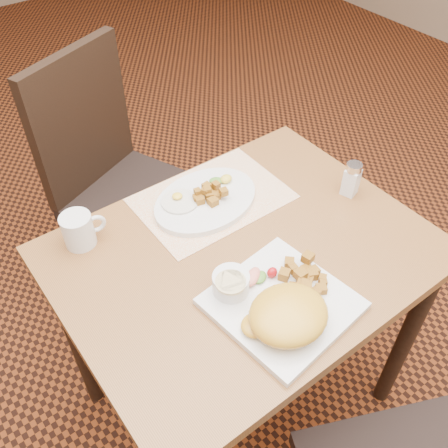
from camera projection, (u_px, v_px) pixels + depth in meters
ground at (239, 394)px, 1.76m from camera, size 8.00×8.00×0.00m
table at (244, 278)px, 1.31m from camera, size 0.90×0.70×0.75m
chair_far at (115, 174)px, 1.78m from camera, size 0.55×0.56×0.97m
placemat at (212, 198)px, 1.37m from camera, size 0.40×0.28×0.00m
plate_square at (282, 303)px, 1.11m from camera, size 0.31×0.31×0.02m
plate_oval at (206, 200)px, 1.35m from camera, size 0.33×0.26×0.02m
hollandaise_mound at (288, 315)px, 1.04m from camera, size 0.18×0.16×0.06m
ramekin at (231, 283)px, 1.11m from camera, size 0.09×0.09×0.05m
garnish_sq at (259, 276)px, 1.14m from camera, size 0.09×0.06×0.03m
fried_egg at (179, 201)px, 1.33m from camera, size 0.10×0.10×0.02m
garnish_ov at (222, 179)px, 1.39m from camera, size 0.07×0.05×0.02m
salt_shaker at (352, 179)px, 1.35m from camera, size 0.05×0.05×0.10m
coffee_mug at (79, 230)px, 1.22m from camera, size 0.11×0.08×0.09m
home_fries_sq at (304, 276)px, 1.13m from camera, size 0.10×0.13×0.04m
home_fries_ov at (210, 194)px, 1.33m from camera, size 0.09×0.08×0.04m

